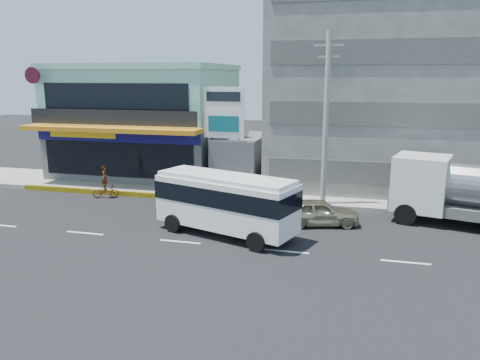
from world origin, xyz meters
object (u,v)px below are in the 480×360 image
object	(u,v)px
minibus	(226,200)
satellite_dish	(239,136)
tanker_truck	(477,192)
utility_pole_near	(326,120)
shop_building	(148,123)
motorcycle_rider	(105,187)
sedan	(319,212)
billboard	(224,118)
concrete_building	(394,84)

from	to	relation	value
minibus	satellite_dish	bearing A→B (deg)	100.67
minibus	tanker_truck	world-z (taller)	tanker_truck
utility_pole_near	tanker_truck	world-z (taller)	utility_pole_near
shop_building	motorcycle_rider	size ratio (longest dim) A/B	6.03
sedan	motorcycle_rider	xyz separation A→B (m)	(-13.59, 2.29, -0.02)
utility_pole_near	tanker_truck	bearing A→B (deg)	-12.43
shop_building	satellite_dish	size ratio (longest dim) A/B	8.27
satellite_dish	billboard	xyz separation A→B (m)	(-0.50, -1.80, 1.35)
billboard	shop_building	bearing A→B (deg)	147.68
concrete_building	satellite_dish	xyz separation A→B (m)	(-10.00, -4.00, -3.42)
satellite_dish	sedan	size ratio (longest dim) A/B	0.37
satellite_dish	billboard	size ratio (longest dim) A/B	0.22
sedan	satellite_dish	bearing A→B (deg)	26.99
concrete_building	satellite_dish	distance (m)	11.30
utility_pole_near	sedan	size ratio (longest dim) A/B	2.45
concrete_building	sedan	size ratio (longest dim) A/B	3.92
shop_building	minibus	world-z (taller)	shop_building
sedan	minibus	bearing A→B (deg)	107.24
tanker_truck	motorcycle_rider	bearing A→B (deg)	178.02
shop_building	motorcycle_rider	bearing A→B (deg)	-86.48
motorcycle_rider	utility_pole_near	bearing A→B (deg)	4.12
utility_pole_near	motorcycle_rider	bearing A→B (deg)	-175.88
satellite_dish	tanker_truck	bearing A→B (deg)	-21.09
shop_building	tanker_truck	xyz separation A→B (m)	(21.78, -8.26, -2.13)
minibus	shop_building	bearing A→B (deg)	128.19
utility_pole_near	shop_building	bearing A→B (deg)	154.94
utility_pole_near	motorcycle_rider	xyz separation A→B (m)	(-13.54, -0.98, -4.47)
shop_building	billboard	xyz separation A→B (m)	(7.50, -4.75, 0.93)
concrete_building	satellite_dish	world-z (taller)	concrete_building
sedan	tanker_truck	size ratio (longest dim) A/B	0.44
tanker_truck	motorcycle_rider	world-z (taller)	tanker_truck
satellite_dish	utility_pole_near	world-z (taller)	utility_pole_near
concrete_building	utility_pole_near	xyz separation A→B (m)	(-4.00, -7.60, -1.85)
minibus	motorcycle_rider	world-z (taller)	minibus
concrete_building	tanker_truck	xyz separation A→B (m)	(3.78, -9.31, -5.13)
concrete_building	shop_building	bearing A→B (deg)	-176.65
billboard	concrete_building	bearing A→B (deg)	28.92
shop_building	billboard	distance (m)	8.92
satellite_dish	utility_pole_near	xyz separation A→B (m)	(6.00, -3.60, 1.57)
satellite_dish	sedan	world-z (taller)	satellite_dish
minibus	concrete_building	bearing A→B (deg)	58.69
shop_building	minibus	distance (m)	15.99
minibus	motorcycle_rider	xyz separation A→B (m)	(-9.33, 4.92, -1.08)
satellite_dish	minibus	xyz separation A→B (m)	(1.79, -9.50, -1.81)
concrete_building	minibus	size ratio (longest dim) A/B	2.16
satellite_dish	motorcycle_rider	distance (m)	9.28
billboard	satellite_dish	bearing A→B (deg)	74.48
shop_building	concrete_building	bearing A→B (deg)	3.35
billboard	sedan	xyz separation A→B (m)	(6.56, -5.07, -4.23)
shop_building	concrete_building	size ratio (longest dim) A/B	0.77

